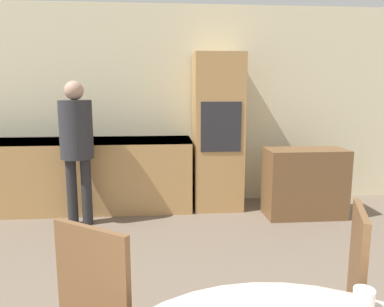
% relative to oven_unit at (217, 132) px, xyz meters
% --- Properties ---
extents(wall_back, '(7.06, 0.05, 2.60)m').
position_rel_oven_unit_xyz_m(wall_back, '(-0.57, 0.34, 0.32)').
color(wall_back, beige).
rests_on(wall_back, ground_plane).
extents(kitchen_counter, '(2.91, 0.60, 0.91)m').
position_rel_oven_unit_xyz_m(kitchen_counter, '(-1.80, -0.01, -0.51)').
color(kitchen_counter, tan).
rests_on(kitchen_counter, ground_plane).
extents(oven_unit, '(0.61, 0.59, 1.96)m').
position_rel_oven_unit_xyz_m(oven_unit, '(0.00, 0.00, 0.00)').
color(oven_unit, tan).
rests_on(oven_unit, ground_plane).
extents(sideboard, '(0.94, 0.45, 0.82)m').
position_rel_oven_unit_xyz_m(sideboard, '(1.00, -0.46, -0.57)').
color(sideboard, brown).
rests_on(sideboard, ground_plane).
extents(chair_far_right, '(0.52, 0.52, 0.99)m').
position_rel_oven_unit_xyz_m(chair_far_right, '(0.09, -3.13, -0.43)').
color(chair_far_right, brown).
rests_on(chair_far_right, ground_plane).
extents(person_standing, '(0.36, 0.36, 1.61)m').
position_rel_oven_unit_xyz_m(person_standing, '(-1.64, -0.53, 0.01)').
color(person_standing, '#262628').
rests_on(person_standing, ground_plane).
extents(cup, '(0.08, 0.08, 0.08)m').
position_rel_oven_unit_xyz_m(cup, '(-0.00, -3.51, -0.21)').
color(cup, white).
rests_on(cup, dining_table).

